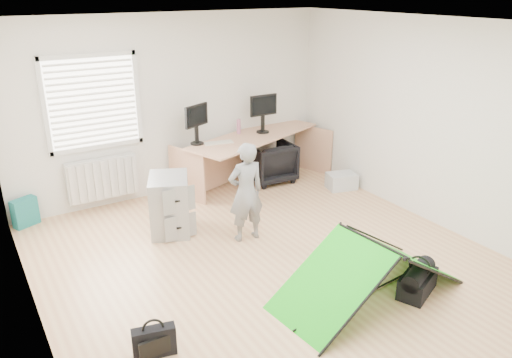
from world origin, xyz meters
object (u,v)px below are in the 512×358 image
monitor_right (263,119)px  kite (370,268)px  person (246,192)px  laptop_bag (154,342)px  duffel_bag (417,283)px  storage_crate (342,181)px  monitor_left (196,130)px  filing_cabinet (170,204)px  desk (254,160)px  office_chair (270,162)px  thermos (239,126)px

monitor_right → kite: size_ratio=0.23×
person → monitor_right: bearing=-123.7°
laptop_bag → kite: bearing=6.1°
monitor_right → duffel_bag: monitor_right is taller
kite → storage_crate: size_ratio=4.62×
monitor_left → storage_crate: monitor_left is taller
storage_crate → filing_cabinet: bearing=178.9°
desk → person: size_ratio=1.87×
person → filing_cabinet: bearing=-39.7°
filing_cabinet → laptop_bag: 2.42m
desk → person: person is taller
desk → duffel_bag: size_ratio=4.59×
office_chair → person: (-1.38, -1.55, 0.32)m
filing_cabinet → monitor_right: bearing=48.2°
desk → person: 1.93m
filing_cabinet → thermos: (1.66, 1.08, 0.56)m
monitor_right → laptop_bag: bearing=-134.9°
desk → monitor_left: (-0.98, 0.05, 0.63)m
filing_cabinet → person: (0.74, -0.71, 0.26)m
thermos → laptop_bag: bearing=-130.0°
thermos → monitor_left: bearing=-168.6°
filing_cabinet → desk: bearing=48.8°
kite → thermos: bearing=77.3°
monitor_left → laptop_bag: bearing=-145.5°
desk → monitor_right: bearing=-0.8°
desk → laptop_bag: size_ratio=6.39×
person → storage_crate: bearing=-158.6°
desk → filing_cabinet: (-1.82, -0.86, -0.03)m
monitor_right → office_chair: monitor_right is taller
monitor_left → thermos: (0.81, 0.16, -0.10)m
kite → storage_crate: (1.71, 2.41, -0.20)m
laptop_bag → duffel_bag: (2.71, -0.55, -0.03)m
kite → duffel_bag: 0.56m
duffel_bag → monitor_left: bearing=79.8°
storage_crate → laptop_bag: size_ratio=1.19×
office_chair → thermos: bearing=-23.5°
monitor_right → laptop_bag: monitor_right is taller
duffel_bag → desk: bearing=64.5°
monitor_right → desk: bearing=-161.6°
monitor_left → thermos: bearing=-12.4°
monitor_right → storage_crate: 1.61m
filing_cabinet → monitor_left: monitor_left is taller
filing_cabinet → person: person is taller
monitor_left → person: 1.68m
filing_cabinet → office_chair: bearing=45.2°
thermos → duffel_bag: bearing=-90.1°
monitor_left → monitor_right: bearing=-23.2°
office_chair → laptop_bag: (-3.17, -3.00, -0.19)m
filing_cabinet → office_chair: filing_cabinet is taller
office_chair → duffel_bag: size_ratio=1.37×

